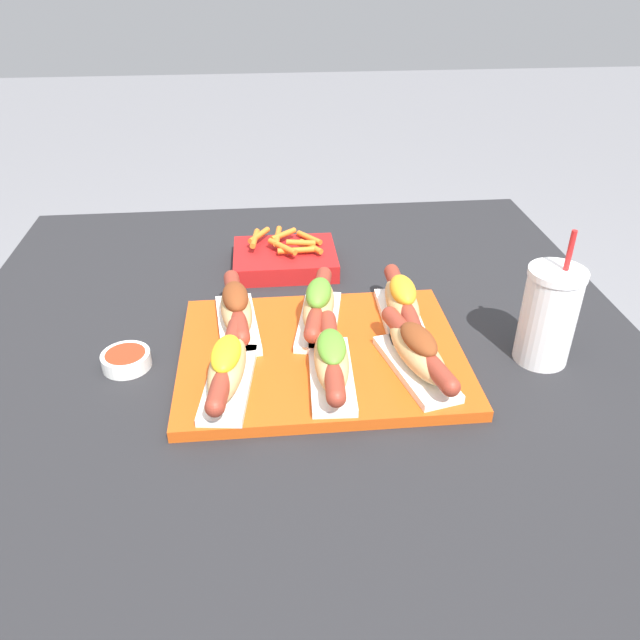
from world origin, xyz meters
name	(u,v)px	position (x,y,z in m)	size (l,w,h in m)	color
ground_plane	(304,597)	(0.00, 0.00, 0.00)	(12.00, 12.00, 0.00)	slate
patio_table	(301,487)	(0.00, 0.00, 0.34)	(1.12, 1.14, 0.68)	#232326
serving_tray	(321,354)	(0.03, -0.06, 0.69)	(0.43, 0.33, 0.02)	#CC4C14
hot_dog_0	(227,367)	(-0.10, -0.14, 0.73)	(0.08, 0.21, 0.07)	white
hot_dog_1	(331,359)	(0.04, -0.13, 0.73)	(0.07, 0.21, 0.07)	white
hot_dog_2	(417,352)	(0.16, -0.13, 0.73)	(0.10, 0.21, 0.07)	white
hot_dog_3	(236,309)	(-0.09, 0.01, 0.73)	(0.08, 0.21, 0.07)	white
hot_dog_4	(319,306)	(0.04, 0.01, 0.73)	(0.09, 0.21, 0.07)	white
hot_dog_5	(402,302)	(0.17, 0.01, 0.73)	(0.06, 0.21, 0.07)	white
sauce_bowl	(126,359)	(-0.26, -0.05, 0.69)	(0.07, 0.07, 0.02)	white
drink_cup	(549,316)	(0.37, -0.09, 0.76)	(0.08, 0.08, 0.21)	white
fries_basket	(285,258)	(-0.01, 0.25, 0.70)	(0.20, 0.16, 0.06)	#B21919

